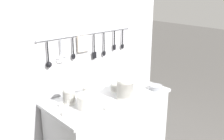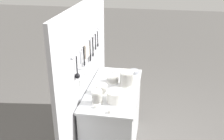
{
  "view_description": "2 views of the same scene",
  "coord_description": "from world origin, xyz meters",
  "px_view_note": "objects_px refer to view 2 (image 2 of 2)",
  "views": [
    {
      "loc": [
        -1.57,
        -1.82,
        1.96
      ],
      "look_at": [
        0.07,
        0.03,
        1.15
      ],
      "focal_mm": 42.0,
      "sensor_mm": 36.0,
      "label": 1
    },
    {
      "loc": [
        -2.81,
        -0.48,
        2.39
      ],
      "look_at": [
        -0.01,
        0.02,
        1.14
      ],
      "focal_mm": 42.0,
      "sensor_mm": 36.0,
      "label": 2
    }
  ],
  "objects_px": {
    "bowl_stack_tall_left": "(113,79)",
    "cup_centre": "(99,96)",
    "bowl_stack_short_front": "(126,79)",
    "steel_mixing_bowl": "(134,72)",
    "plate_stack": "(116,96)",
    "cup_edge_near": "(96,106)",
    "bowl_stack_wide_centre": "(97,97)",
    "bowl_stack_back_corner": "(101,89)",
    "cup_back_left": "(110,112)",
    "cup_by_caddy": "(130,97)",
    "cup_mid_row": "(115,71)"
  },
  "relations": [
    {
      "from": "bowl_stack_tall_left",
      "to": "cup_centre",
      "type": "distance_m",
      "value": 0.42
    },
    {
      "from": "bowl_stack_short_front",
      "to": "steel_mixing_bowl",
      "type": "distance_m",
      "value": 0.41
    },
    {
      "from": "plate_stack",
      "to": "steel_mixing_bowl",
      "type": "xyz_separation_m",
      "value": [
        0.79,
        -0.13,
        -0.04
      ]
    },
    {
      "from": "steel_mixing_bowl",
      "to": "cup_edge_near",
      "type": "distance_m",
      "value": 1.02
    },
    {
      "from": "bowl_stack_tall_left",
      "to": "steel_mixing_bowl",
      "type": "relative_size",
      "value": 1.13
    },
    {
      "from": "bowl_stack_wide_centre",
      "to": "cup_edge_near",
      "type": "height_order",
      "value": "bowl_stack_wide_centre"
    },
    {
      "from": "bowl_stack_tall_left",
      "to": "steel_mixing_bowl",
      "type": "xyz_separation_m",
      "value": [
        0.32,
        -0.24,
        -0.02
      ]
    },
    {
      "from": "bowl_stack_tall_left",
      "to": "cup_centre",
      "type": "xyz_separation_m",
      "value": [
        -0.41,
        0.08,
        -0.02
      ]
    },
    {
      "from": "bowl_stack_back_corner",
      "to": "cup_edge_near",
      "type": "distance_m",
      "value": 0.34
    },
    {
      "from": "bowl_stack_short_front",
      "to": "bowl_stack_tall_left",
      "type": "height_order",
      "value": "bowl_stack_short_front"
    },
    {
      "from": "bowl_stack_wide_centre",
      "to": "cup_back_left",
      "type": "xyz_separation_m",
      "value": [
        -0.17,
        -0.17,
        -0.06
      ]
    },
    {
      "from": "bowl_stack_back_corner",
      "to": "cup_by_caddy",
      "type": "xyz_separation_m",
      "value": [
        -0.07,
        -0.35,
        -0.03
      ]
    },
    {
      "from": "bowl_stack_wide_centre",
      "to": "plate_stack",
      "type": "bearing_deg",
      "value": -66.36
    },
    {
      "from": "bowl_stack_wide_centre",
      "to": "cup_centre",
      "type": "relative_size",
      "value": 4.04
    },
    {
      "from": "bowl_stack_short_front",
      "to": "cup_mid_row",
      "type": "height_order",
      "value": "bowl_stack_short_front"
    },
    {
      "from": "bowl_stack_wide_centre",
      "to": "bowl_stack_back_corner",
      "type": "relative_size",
      "value": 1.11
    },
    {
      "from": "cup_edge_near",
      "to": "cup_back_left",
      "type": "height_order",
      "value": "same"
    },
    {
      "from": "cup_centre",
      "to": "cup_by_caddy",
      "type": "relative_size",
      "value": 1.0
    },
    {
      "from": "bowl_stack_short_front",
      "to": "bowl_stack_tall_left",
      "type": "xyz_separation_m",
      "value": [
        0.08,
        0.19,
        -0.05
      ]
    },
    {
      "from": "bowl_stack_short_front",
      "to": "cup_mid_row",
      "type": "xyz_separation_m",
      "value": [
        0.37,
        0.21,
        -0.08
      ]
    },
    {
      "from": "steel_mixing_bowl",
      "to": "cup_edge_near",
      "type": "bearing_deg",
      "value": 162.18
    },
    {
      "from": "bowl_stack_tall_left",
      "to": "plate_stack",
      "type": "height_order",
      "value": "plate_stack"
    },
    {
      "from": "plate_stack",
      "to": "cup_edge_near",
      "type": "distance_m",
      "value": 0.26
    },
    {
      "from": "cup_back_left",
      "to": "bowl_stack_wide_centre",
      "type": "bearing_deg",
      "value": 45.58
    },
    {
      "from": "plate_stack",
      "to": "cup_back_left",
      "type": "distance_m",
      "value": 0.26
    },
    {
      "from": "bowl_stack_tall_left",
      "to": "plate_stack",
      "type": "distance_m",
      "value": 0.48
    },
    {
      "from": "bowl_stack_back_corner",
      "to": "cup_by_caddy",
      "type": "distance_m",
      "value": 0.36
    },
    {
      "from": "plate_stack",
      "to": "cup_edge_near",
      "type": "xyz_separation_m",
      "value": [
        -0.18,
        0.19,
        -0.04
      ]
    },
    {
      "from": "steel_mixing_bowl",
      "to": "cup_by_caddy",
      "type": "height_order",
      "value": "steel_mixing_bowl"
    },
    {
      "from": "cup_edge_near",
      "to": "bowl_stack_wide_centre",
      "type": "bearing_deg",
      "value": 4.74
    },
    {
      "from": "plate_stack",
      "to": "cup_mid_row",
      "type": "distance_m",
      "value": 0.77
    },
    {
      "from": "cup_back_left",
      "to": "cup_mid_row",
      "type": "distance_m",
      "value": 1.02
    },
    {
      "from": "steel_mixing_bowl",
      "to": "bowl_stack_back_corner",
      "type": "bearing_deg",
      "value": 152.82
    },
    {
      "from": "bowl_stack_wide_centre",
      "to": "cup_edge_near",
      "type": "relative_size",
      "value": 4.04
    },
    {
      "from": "plate_stack",
      "to": "cup_centre",
      "type": "bearing_deg",
      "value": 74.91
    },
    {
      "from": "cup_centre",
      "to": "bowl_stack_tall_left",
      "type": "bearing_deg",
      "value": -11.3
    },
    {
      "from": "bowl_stack_tall_left",
      "to": "cup_back_left",
      "type": "distance_m",
      "value": 0.73
    },
    {
      "from": "bowl_stack_tall_left",
      "to": "cup_by_caddy",
      "type": "distance_m",
      "value": 0.46
    },
    {
      "from": "bowl_stack_back_corner",
      "to": "steel_mixing_bowl",
      "type": "relative_size",
      "value": 1.02
    },
    {
      "from": "steel_mixing_bowl",
      "to": "cup_back_left",
      "type": "height_order",
      "value": "steel_mixing_bowl"
    },
    {
      "from": "cup_back_left",
      "to": "cup_mid_row",
      "type": "height_order",
      "value": "same"
    },
    {
      "from": "cup_mid_row",
      "to": "cup_by_caddy",
      "type": "distance_m",
      "value": 0.73
    },
    {
      "from": "bowl_stack_wide_centre",
      "to": "plate_stack",
      "type": "xyz_separation_m",
      "value": [
        0.08,
        -0.19,
        -0.02
      ]
    },
    {
      "from": "bowl_stack_wide_centre",
      "to": "bowl_stack_short_front",
      "type": "distance_m",
      "value": 0.54
    },
    {
      "from": "bowl_stack_short_front",
      "to": "cup_edge_near",
      "type": "height_order",
      "value": "bowl_stack_short_front"
    },
    {
      "from": "cup_by_caddy",
      "to": "cup_edge_near",
      "type": "bearing_deg",
      "value": 128.6
    },
    {
      "from": "bowl_stack_short_front",
      "to": "bowl_stack_tall_left",
      "type": "bearing_deg",
      "value": 67.19
    },
    {
      "from": "bowl_stack_back_corner",
      "to": "cup_centre",
      "type": "xyz_separation_m",
      "value": [
        -0.1,
        0.0,
        -0.03
      ]
    },
    {
      "from": "steel_mixing_bowl",
      "to": "cup_edge_near",
      "type": "height_order",
      "value": "steel_mixing_bowl"
    },
    {
      "from": "cup_mid_row",
      "to": "cup_by_caddy",
      "type": "relative_size",
      "value": 1.0
    }
  ]
}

